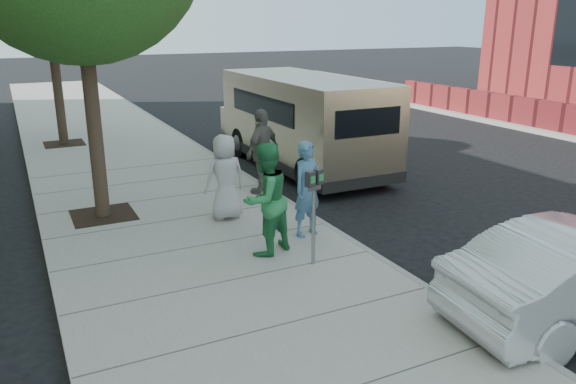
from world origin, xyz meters
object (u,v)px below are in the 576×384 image
object	(u,v)px
person_officer	(307,189)
person_striped_polo	(263,152)
parking_meter	(314,197)
person_gray_shirt	(225,177)
person_green_shirt	(266,199)
van	(301,120)

from	to	relation	value
person_officer	person_striped_polo	xyz separation A→B (m)	(0.34, 2.73, 0.09)
parking_meter	person_striped_polo	xyz separation A→B (m)	(0.87, 3.91, -0.17)
parking_meter	person_gray_shirt	bearing A→B (deg)	81.87
person_green_shirt	person_striped_polo	size ratio (longest dim) A/B	0.99
parking_meter	person_green_shirt	size ratio (longest dim) A/B	0.83
person_green_shirt	person_gray_shirt	xyz separation A→B (m)	(0.01, 1.92, -0.10)
person_gray_shirt	person_striped_polo	distance (m)	1.84
person_green_shirt	person_gray_shirt	distance (m)	1.93
van	parking_meter	bearing A→B (deg)	-116.08
parking_meter	person_gray_shirt	world-z (taller)	person_gray_shirt
person_green_shirt	person_gray_shirt	world-z (taller)	person_green_shirt
person_gray_shirt	person_striped_polo	world-z (taller)	person_striped_polo
person_officer	person_green_shirt	distance (m)	1.11
parking_meter	person_gray_shirt	size ratio (longest dim) A/B	0.92
parking_meter	person_officer	distance (m)	1.32
person_green_shirt	van	bearing A→B (deg)	-145.08
parking_meter	person_officer	size ratio (longest dim) A/B	0.90
parking_meter	person_gray_shirt	xyz separation A→B (m)	(-0.48, 2.67, -0.28)
van	person_officer	distance (m)	5.48
person_officer	person_gray_shirt	distance (m)	1.80
parking_meter	van	xyz separation A→B (m)	(2.97, 6.08, 0.04)
person_gray_shirt	person_striped_polo	bearing A→B (deg)	-141.93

